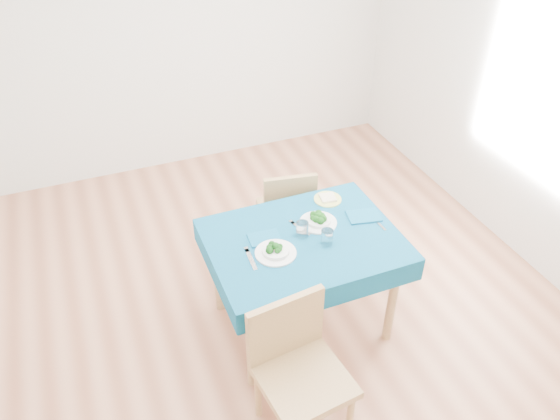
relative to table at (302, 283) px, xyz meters
name	(u,v)px	position (x,y,z in m)	size (l,w,h in m)	color
room_shell	(280,142)	(-0.07, 0.22, 0.97)	(4.02, 4.52, 2.73)	#9A5C40
table	(302,283)	(0.00, 0.00, 0.00)	(1.18, 0.90, 0.76)	navy
chair_near	(305,363)	(-0.32, -0.74, 0.19)	(0.46, 0.50, 1.15)	#9A7748
chair_far	(285,206)	(0.17, 0.72, 0.10)	(0.38, 0.42, 0.96)	#9A7748
bowl_near	(276,249)	(-0.22, -0.07, 0.42)	(0.25, 0.25, 0.08)	white
bowl_far	(318,219)	(0.15, 0.11, 0.42)	(0.24, 0.24, 0.07)	white
fork_near	(251,259)	(-0.37, -0.06, 0.38)	(0.03, 0.20, 0.00)	silver
knife_near	(277,252)	(-0.21, -0.06, 0.38)	(0.02, 0.22, 0.00)	silver
fork_far	(301,228)	(0.02, 0.10, 0.38)	(0.02, 0.18, 0.00)	silver
knife_far	(376,221)	(0.51, -0.01, 0.38)	(0.02, 0.23, 0.00)	silver
napkin_near	(264,238)	(-0.23, 0.09, 0.38)	(0.20, 0.14, 0.01)	navy
napkin_far	(364,216)	(0.46, 0.06, 0.39)	(0.21, 0.15, 0.01)	navy
tumbler_center	(302,229)	(0.00, 0.03, 0.43)	(0.08, 0.08, 0.10)	white
tumbler_side	(327,237)	(0.11, -0.09, 0.43)	(0.08, 0.08, 0.10)	white
side_plate	(328,199)	(0.32, 0.32, 0.38)	(0.19, 0.19, 0.01)	#CDD266
bread_slice	(328,198)	(0.32, 0.32, 0.40)	(0.10, 0.10, 0.02)	beige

